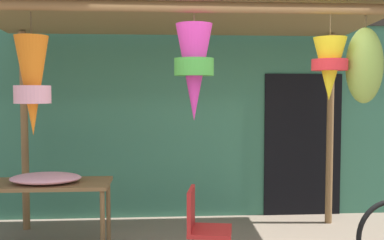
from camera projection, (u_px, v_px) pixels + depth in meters
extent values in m
cube|color=#387056|center=(206.00, 56.00, 6.37)|extent=(11.02, 0.25, 4.51)
cube|color=#2D2823|center=(207.00, 15.00, 6.19)|extent=(9.91, 0.04, 0.24)
cube|color=black|center=(303.00, 145.00, 6.41)|extent=(1.10, 0.03, 2.00)
cylinder|color=brown|center=(25.00, 131.00, 5.70)|extent=(0.09, 0.09, 2.50)
cylinder|color=brown|center=(330.00, 130.00, 5.98)|extent=(0.09, 0.09, 2.50)
cylinder|color=brown|center=(190.00, 7.00, 4.02)|extent=(4.14, 0.10, 0.10)
cylinder|color=brown|center=(181.00, 21.00, 5.76)|extent=(4.14, 0.10, 0.10)
cube|color=olive|center=(184.00, 11.00, 4.88)|extent=(4.44, 2.26, 0.23)
cylinder|color=brown|center=(31.00, 24.00, 3.98)|extent=(0.01, 0.01, 0.21)
cone|color=orange|center=(32.00, 86.00, 4.01)|extent=(0.30, 0.30, 0.88)
cylinder|color=pink|center=(32.00, 94.00, 4.02)|extent=(0.32, 0.32, 0.16)
cylinder|color=brown|center=(194.00, 19.00, 4.09)|extent=(0.01, 0.01, 0.09)
cone|color=#D13399|center=(194.00, 73.00, 4.12)|extent=(0.33, 0.33, 0.88)
cylinder|color=green|center=(194.00, 67.00, 4.12)|extent=(0.36, 0.36, 0.16)
cylinder|color=brown|center=(330.00, 26.00, 4.12)|extent=(0.01, 0.01, 0.21)
cone|color=yellow|center=(329.00, 69.00, 4.14)|extent=(0.30, 0.30, 0.57)
cylinder|color=red|center=(330.00, 65.00, 4.14)|extent=(0.33, 0.33, 0.10)
cylinder|color=#4C3D23|center=(365.00, 21.00, 4.16)|extent=(0.02, 0.02, 0.11)
ellipsoid|color=#89A842|center=(364.00, 66.00, 4.19)|extent=(0.34, 0.29, 0.70)
cube|color=brown|center=(44.00, 184.00, 4.92)|extent=(1.41, 0.64, 0.04)
cylinder|color=brown|center=(103.00, 225.00, 4.71)|extent=(0.05, 0.05, 0.73)
cylinder|color=brown|center=(108.00, 211.00, 5.26)|extent=(0.05, 0.05, 0.73)
ellipsoid|color=pink|center=(46.00, 178.00, 4.87)|extent=(0.75, 0.53, 0.11)
ellipsoid|color=yellow|center=(55.00, 178.00, 4.82)|extent=(0.34, 0.26, 0.08)
cube|color=#AD1E1E|center=(210.00, 231.00, 4.25)|extent=(0.46, 0.46, 0.04)
cube|color=#AD1E1E|center=(191.00, 210.00, 4.26)|extent=(0.10, 0.40, 0.40)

